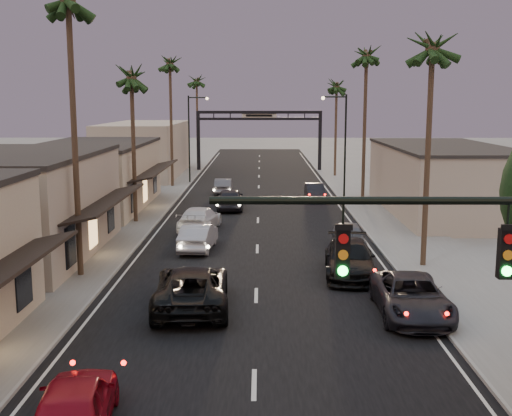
{
  "coord_description": "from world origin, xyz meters",
  "views": [
    {
      "loc": [
        0.19,
        -8.27,
        8.52
      ],
      "look_at": [
        -0.07,
        27.49,
        2.5
      ],
      "focal_mm": 45.0,
      "sensor_mm": 36.0,
      "label": 1
    }
  ],
  "objects_px": {
    "oncoming_pickup": "(192,288)",
    "curbside_near": "(411,296)",
    "palm_ra": "(433,40)",
    "oncoming_red": "(74,406)",
    "palm_ld": "(170,59)",
    "curbside_black": "(350,259)",
    "oncoming_silver": "(198,237)",
    "palm_far": "(197,78)",
    "arch": "(259,125)",
    "palm_lc": "(131,71)",
    "streetlight_left": "(192,132)",
    "palm_rb": "(367,51)",
    "streetlight_right": "(342,139)",
    "palm_rc": "(337,82)"
  },
  "relations": [
    {
      "from": "oncoming_pickup",
      "to": "curbside_near",
      "type": "relative_size",
      "value": 1.11
    },
    {
      "from": "palm_ra",
      "to": "oncoming_red",
      "type": "distance_m",
      "value": 23.99
    },
    {
      "from": "palm_ld",
      "to": "palm_ra",
      "type": "distance_m",
      "value": 35.47
    },
    {
      "from": "palm_ld",
      "to": "palm_ra",
      "type": "bearing_deg",
      "value": -60.98
    },
    {
      "from": "palm_ld",
      "to": "curbside_black",
      "type": "height_order",
      "value": "palm_ld"
    },
    {
      "from": "palm_ra",
      "to": "oncoming_silver",
      "type": "relative_size",
      "value": 2.8
    },
    {
      "from": "palm_far",
      "to": "oncoming_silver",
      "type": "relative_size",
      "value": 2.8
    },
    {
      "from": "palm_far",
      "to": "arch",
      "type": "bearing_deg",
      "value": -43.95
    },
    {
      "from": "arch",
      "to": "oncoming_pickup",
      "type": "height_order",
      "value": "arch"
    },
    {
      "from": "palm_far",
      "to": "oncoming_red",
      "type": "relative_size",
      "value": 2.75
    },
    {
      "from": "palm_ld",
      "to": "palm_ra",
      "type": "height_order",
      "value": "palm_ld"
    },
    {
      "from": "oncoming_red",
      "to": "oncoming_silver",
      "type": "relative_size",
      "value": 1.02
    },
    {
      "from": "curbside_near",
      "to": "palm_lc",
      "type": "bearing_deg",
      "value": 128.33
    },
    {
      "from": "oncoming_pickup",
      "to": "palm_ld",
      "type": "bearing_deg",
      "value": -84.47
    },
    {
      "from": "oncoming_silver",
      "to": "curbside_near",
      "type": "distance_m",
      "value": 14.93
    },
    {
      "from": "streetlight_left",
      "to": "palm_ra",
      "type": "xyz_separation_m",
      "value": [
        15.52,
        -34.0,
        6.11
      ]
    },
    {
      "from": "curbside_near",
      "to": "streetlight_left",
      "type": "bearing_deg",
      "value": 108.81
    },
    {
      "from": "arch",
      "to": "palm_rb",
      "type": "bearing_deg",
      "value": -71.7
    },
    {
      "from": "palm_ld",
      "to": "curbside_black",
      "type": "relative_size",
      "value": 2.43
    },
    {
      "from": "palm_far",
      "to": "oncoming_pickup",
      "type": "relative_size",
      "value": 2.05
    },
    {
      "from": "streetlight_right",
      "to": "curbside_near",
      "type": "relative_size",
      "value": 1.56
    },
    {
      "from": "oncoming_silver",
      "to": "curbside_black",
      "type": "relative_size",
      "value": 0.81
    },
    {
      "from": "palm_rb",
      "to": "curbside_black",
      "type": "distance_m",
      "value": 24.91
    },
    {
      "from": "palm_far",
      "to": "curbside_black",
      "type": "relative_size",
      "value": 2.26
    },
    {
      "from": "palm_ra",
      "to": "curbside_near",
      "type": "bearing_deg",
      "value": -107.45
    },
    {
      "from": "palm_ra",
      "to": "palm_rb",
      "type": "relative_size",
      "value": 0.93
    },
    {
      "from": "oncoming_red",
      "to": "curbside_near",
      "type": "bearing_deg",
      "value": -145.8
    },
    {
      "from": "palm_rb",
      "to": "oncoming_red",
      "type": "xyz_separation_m",
      "value": [
        -13.17,
        -37.0,
        -11.6
      ]
    },
    {
      "from": "palm_lc",
      "to": "palm_rb",
      "type": "bearing_deg",
      "value": 24.94
    },
    {
      "from": "arch",
      "to": "oncoming_silver",
      "type": "bearing_deg",
      "value": -94.61
    },
    {
      "from": "palm_ld",
      "to": "curbside_black",
      "type": "distance_m",
      "value": 37.09
    },
    {
      "from": "palm_far",
      "to": "palm_lc",
      "type": "bearing_deg",
      "value": -90.41
    },
    {
      "from": "arch",
      "to": "streetlight_right",
      "type": "bearing_deg",
      "value": -74.53
    },
    {
      "from": "curbside_black",
      "to": "arch",
      "type": "bearing_deg",
      "value": 100.25
    },
    {
      "from": "arch",
      "to": "palm_lc",
      "type": "relative_size",
      "value": 1.25
    },
    {
      "from": "palm_ld",
      "to": "oncoming_silver",
      "type": "distance_m",
      "value": 30.04
    },
    {
      "from": "palm_far",
      "to": "oncoming_pickup",
      "type": "height_order",
      "value": "palm_far"
    },
    {
      "from": "palm_lc",
      "to": "palm_rc",
      "type": "relative_size",
      "value": 1.0
    },
    {
      "from": "oncoming_red",
      "to": "oncoming_silver",
      "type": "height_order",
      "value": "oncoming_red"
    },
    {
      "from": "streetlight_right",
      "to": "palm_ld",
      "type": "bearing_deg",
      "value": 147.21
    },
    {
      "from": "palm_rc",
      "to": "oncoming_pickup",
      "type": "height_order",
      "value": "palm_rc"
    },
    {
      "from": "palm_lc",
      "to": "oncoming_red",
      "type": "relative_size",
      "value": 2.55
    },
    {
      "from": "palm_lc",
      "to": "oncoming_pickup",
      "type": "height_order",
      "value": "palm_lc"
    },
    {
      "from": "palm_lc",
      "to": "oncoming_pickup",
      "type": "bearing_deg",
      "value": -72.41
    },
    {
      "from": "oncoming_silver",
      "to": "curbside_black",
      "type": "height_order",
      "value": "curbside_black"
    },
    {
      "from": "streetlight_left",
      "to": "curbside_black",
      "type": "xyz_separation_m",
      "value": [
        11.48,
        -35.68,
        -4.48
      ]
    },
    {
      "from": "streetlight_left",
      "to": "oncoming_red",
      "type": "relative_size",
      "value": 1.88
    },
    {
      "from": "curbside_near",
      "to": "palm_far",
      "type": "bearing_deg",
      "value": 104.56
    },
    {
      "from": "curbside_near",
      "to": "curbside_black",
      "type": "xyz_separation_m",
      "value": [
        -1.64,
        5.95,
        0.05
      ]
    },
    {
      "from": "oncoming_silver",
      "to": "curbside_black",
      "type": "bearing_deg",
      "value": 149.84
    }
  ]
}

